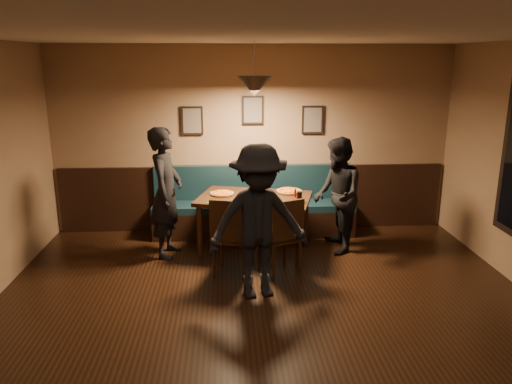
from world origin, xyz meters
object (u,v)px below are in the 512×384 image
dining_table (254,225)px  chair_near_right (280,235)px  chair_near_left (232,235)px  soda_glass (299,197)px  diner_left (166,193)px  diner_right (337,196)px  booth_bench (254,202)px  tabasco_bottle (295,192)px  diner_front (258,222)px

dining_table → chair_near_right: bearing=-53.5°
chair_near_left → soda_glass: chair_near_left is taller
diner_left → diner_right: bearing=-80.4°
booth_bench → chair_near_right: (0.24, -1.41, -0.01)m
chair_near_left → tabasco_bottle: bearing=51.9°
soda_glass → chair_near_right: bearing=-127.4°
chair_near_right → diner_front: (-0.30, -0.61, 0.37)m
dining_table → diner_right: 1.19m
soda_glass → chair_near_left: bearing=-156.1°
dining_table → chair_near_right: (0.27, -0.69, 0.09)m
dining_table → diner_right: diner_right is taller
dining_table → diner_front: (-0.03, -1.30, 0.47)m
diner_left → soda_glass: size_ratio=11.94×
chair_near_left → chair_near_right: bearing=15.2°
diner_front → tabasco_bottle: bearing=53.4°
diner_front → soda_glass: diner_front is taller
chair_near_left → diner_right: 1.62m
diner_right → soda_glass: bearing=-62.6°
diner_front → soda_glass: (0.59, 0.99, -0.00)m
chair_near_right → soda_glass: 0.61m
soda_glass → booth_bench: bearing=117.5°
diner_left → tabasco_bottle: size_ratio=13.29×
booth_bench → diner_right: size_ratio=1.90×
soda_glass → tabasco_bottle: 0.27m
dining_table → diner_left: bearing=-163.5°
chair_near_right → diner_left: (-1.45, 0.66, 0.38)m
diner_left → diner_front: size_ratio=1.01×
diner_right → diner_front: size_ratio=0.92×
chair_near_left → soda_glass: (0.88, 0.39, 0.36)m
booth_bench → diner_right: bearing=-33.8°
booth_bench → tabasco_bottle: size_ratio=22.84×
dining_table → chair_near_right: size_ratio=1.51×
chair_near_right → diner_right: (0.85, 0.67, 0.30)m
booth_bench → chair_near_left: 1.45m
chair_near_left → diner_left: 1.15m
dining_table → diner_front: bearing=-76.4°
booth_bench → chair_near_right: bearing=-80.3°
booth_bench → diner_left: bearing=-148.2°
chair_near_right → diner_right: diner_right is taller
chair_near_left → diner_right: bearing=39.8°
diner_front → tabasco_bottle: diner_front is taller
chair_near_left → diner_left: size_ratio=0.57×
dining_table → diner_left: (-1.17, -0.03, 0.48)m
booth_bench → chair_near_left: (-0.34, -1.41, -0.00)m
chair_near_left → tabasco_bottle: 1.14m
soda_glass → tabasco_bottle: (-0.02, 0.27, -0.01)m
chair_near_left → diner_left: (-0.86, 0.66, 0.37)m
chair_near_left → diner_right: size_ratio=0.63×
diner_left → diner_front: 1.71m
diner_front → chair_near_right: bearing=51.7°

